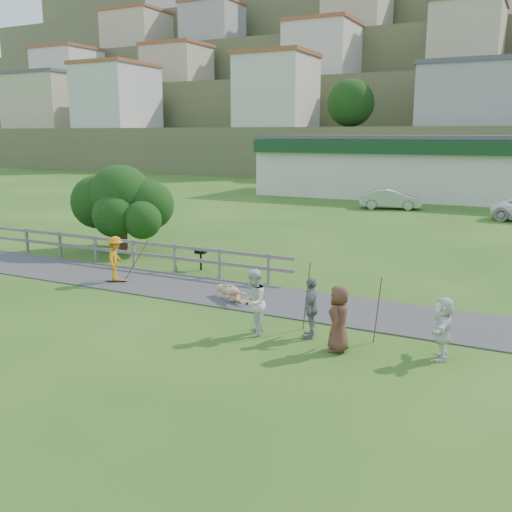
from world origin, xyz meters
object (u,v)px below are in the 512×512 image
(spectator_a, at_px, (253,303))
(spectator_d, at_px, (443,328))
(skater_fallen, at_px, (231,293))
(bbq, at_px, (201,259))
(tree, at_px, (122,214))
(car_silver, at_px, (390,199))
(spectator_b, at_px, (311,307))
(skater_rider, at_px, (116,261))
(spectator_c, at_px, (339,319))

(spectator_a, relative_size, spectator_d, 1.17)
(skater_fallen, relative_size, spectator_d, 1.02)
(bbq, bearing_deg, tree, 155.35)
(spectator_a, xyz_separation_m, car_silver, (-3.14, 27.45, -0.19))
(spectator_b, xyz_separation_m, tree, (-11.90, 6.84, 0.84))
(skater_rider, bearing_deg, tree, 12.77)
(skater_rider, distance_m, spectator_d, 11.75)
(spectator_a, bearing_deg, car_silver, 168.75)
(spectator_a, height_order, spectator_c, spectator_a)
(spectator_a, bearing_deg, spectator_d, 79.18)
(spectator_d, relative_size, bbq, 1.73)
(spectator_c, bearing_deg, spectator_b, -127.88)
(skater_fallen, xyz_separation_m, spectator_d, (6.76, -1.86, 0.48))
(tree, distance_m, bbq, 5.71)
(car_silver, height_order, tree, tree)
(spectator_c, xyz_separation_m, car_silver, (-5.52, 27.52, -0.12))
(spectator_a, bearing_deg, skater_rider, -128.79)
(spectator_d, height_order, car_silver, spectator_d)
(skater_fallen, relative_size, bbq, 1.77)
(spectator_b, bearing_deg, car_silver, 174.88)
(spectator_b, relative_size, bbq, 1.85)
(spectator_c, xyz_separation_m, spectator_d, (2.34, 0.65, -0.07))
(spectator_b, relative_size, tree, 0.35)
(skater_rider, distance_m, spectator_b, 8.54)
(spectator_d, bearing_deg, tree, -120.19)
(car_silver, distance_m, tree, 21.41)
(spectator_a, distance_m, tree, 12.83)
(skater_fallen, xyz_separation_m, spectator_c, (4.42, -2.51, 0.54))
(spectator_c, xyz_separation_m, bbq, (-7.56, 5.69, -0.39))
(spectator_b, bearing_deg, tree, -134.61)
(spectator_c, relative_size, tree, 0.36)
(skater_fallen, height_order, spectator_a, spectator_a)
(spectator_d, xyz_separation_m, car_silver, (-7.86, 26.88, -0.06))
(spectator_c, bearing_deg, spectator_a, -97.88)
(spectator_a, bearing_deg, skater_fallen, -157.90)
(skater_rider, xyz_separation_m, bbq, (1.67, 2.99, -0.35))
(spectator_a, bearing_deg, spectator_c, 70.49)
(bbq, bearing_deg, spectator_b, -44.23)
(skater_fallen, relative_size, spectator_b, 0.96)
(spectator_a, bearing_deg, tree, -142.86)
(spectator_c, height_order, spectator_d, spectator_c)
(spectator_b, bearing_deg, skater_fallen, -133.70)
(spectator_a, xyz_separation_m, spectator_d, (4.72, 0.58, -0.13))
(spectator_d, height_order, bbq, spectator_d)
(skater_rider, relative_size, car_silver, 0.37)
(skater_rider, relative_size, skater_fallen, 1.02)
(skater_rider, xyz_separation_m, tree, (-3.63, 4.73, 0.86))
(spectator_a, height_order, spectator_d, spectator_a)
(skater_fallen, bearing_deg, spectator_b, -87.20)
(skater_fallen, height_order, car_silver, car_silver)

